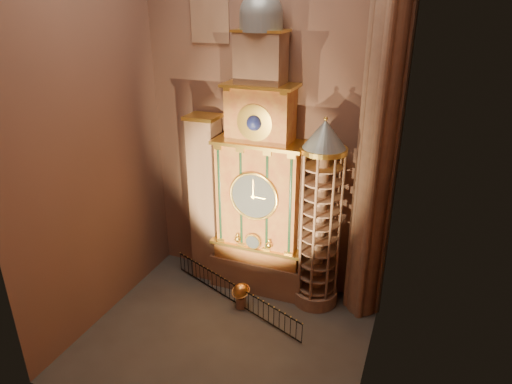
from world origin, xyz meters
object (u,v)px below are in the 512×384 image
at_px(portrait_tower, 206,199).
at_px(stair_turret, 320,219).
at_px(astronomical_clock, 260,183).
at_px(celestial_globe, 241,294).
at_px(iron_railing, 234,293).

bearing_deg(portrait_tower, stair_turret, -2.33).
relative_size(astronomical_clock, celestial_globe, 10.94).
height_order(portrait_tower, stair_turret, stair_turret).
relative_size(portrait_tower, stair_turret, 0.94).
bearing_deg(astronomical_clock, iron_railing, -108.31).
bearing_deg(celestial_globe, iron_railing, 157.17).
bearing_deg(portrait_tower, iron_railing, -39.63).
height_order(portrait_tower, iron_railing, portrait_tower).
xyz_separation_m(stair_turret, iron_railing, (-4.23, -1.93, -4.62)).
xyz_separation_m(portrait_tower, stair_turret, (6.90, -0.28, 0.12)).
bearing_deg(celestial_globe, astronomical_clock, 84.77).
distance_m(stair_turret, celestial_globe, 6.12).
xyz_separation_m(astronomical_clock, iron_railing, (-0.73, -2.20, -6.03)).
distance_m(astronomical_clock, celestial_globe, 6.25).
bearing_deg(stair_turret, iron_railing, -155.43).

